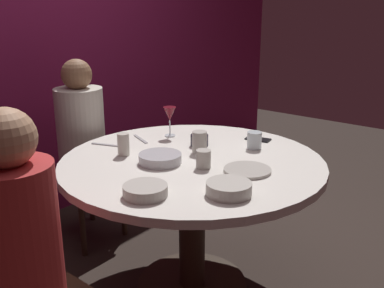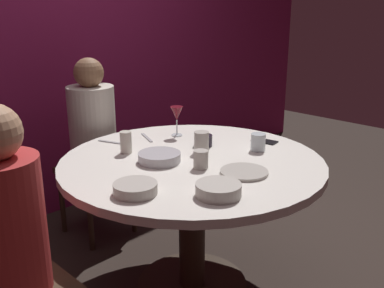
{
  "view_description": "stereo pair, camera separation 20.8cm",
  "coord_description": "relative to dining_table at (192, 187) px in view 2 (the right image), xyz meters",
  "views": [
    {
      "loc": [
        -1.64,
        -1.33,
        1.5
      ],
      "look_at": [
        0.0,
        0.0,
        0.83
      ],
      "focal_mm": 41.57,
      "sensor_mm": 36.0,
      "label": 1
    },
    {
      "loc": [
        -1.5,
        -1.48,
        1.5
      ],
      "look_at": [
        0.0,
        0.0,
        0.83
      ],
      "focal_mm": 41.57,
      "sensor_mm": 36.0,
      "label": 2
    }
  ],
  "objects": [
    {
      "name": "cup_by_right_diner",
      "position": [
        0.35,
        -0.15,
        0.2
      ],
      "size": [
        0.08,
        0.08,
        0.09
      ],
      "primitive_type": "cylinder",
      "color": "silver",
      "rests_on": "dining_table"
    },
    {
      "name": "ground_plane",
      "position": [
        0.0,
        0.0,
        -0.59
      ],
      "size": [
        8.0,
        8.0,
        0.0
      ],
      "primitive_type": "plane",
      "color": "#2D231E"
    },
    {
      "name": "knife_near_plate",
      "position": [
        0.08,
        0.45,
        0.16
      ],
      "size": [
        0.08,
        0.17,
        0.01
      ],
      "primitive_type": "cube",
      "rotation": [
        0.0,
        0.0,
        -0.4
      ],
      "color": "#B7B7BC",
      "rests_on": "dining_table"
    },
    {
      "name": "dining_table",
      "position": [
        0.0,
        0.0,
        0.0
      ],
      "size": [
        1.33,
        1.33,
        0.75
      ],
      "color": "silver",
      "rests_on": "ground"
    },
    {
      "name": "seated_diner_back",
      "position": [
        0.0,
        0.89,
        0.13
      ],
      "size": [
        0.4,
        0.4,
        1.18
      ],
      "rotation": [
        0.0,
        0.0,
        4.71
      ],
      "color": "#3F2D1E",
      "rests_on": "ground"
    },
    {
      "name": "cell_phone",
      "position": [
        0.5,
        -0.09,
        0.16
      ],
      "size": [
        0.09,
        0.15,
        0.01
      ],
      "primitive_type": "cube",
      "rotation": [
        0.0,
        0.0,
        0.17
      ],
      "color": "black",
      "rests_on": "dining_table"
    },
    {
      "name": "bowl_salad_center",
      "position": [
        -0.47,
        -0.13,
        0.18
      ],
      "size": [
        0.18,
        0.18,
        0.05
      ],
      "primitive_type": "cylinder",
      "color": "#B2ADA3",
      "rests_on": "dining_table"
    },
    {
      "name": "back_wall",
      "position": [
        0.0,
        1.44,
        0.71
      ],
      "size": [
        6.0,
        0.1,
        2.6
      ],
      "primitive_type": "cube",
      "color": "maroon",
      "rests_on": "ground"
    },
    {
      "name": "cup_near_candle",
      "position": [
        -0.06,
        -0.12,
        0.2
      ],
      "size": [
        0.07,
        0.07,
        0.09
      ],
      "primitive_type": "cylinder",
      "color": "#B2ADA3",
      "rests_on": "dining_table"
    },
    {
      "name": "bowl_small_white",
      "position": [
        -0.24,
        -0.39,
        0.18
      ],
      "size": [
        0.19,
        0.19,
        0.05
      ],
      "primitive_type": "cylinder",
      "color": "#B2ADA3",
      "rests_on": "dining_table"
    },
    {
      "name": "fork_near_plate",
      "position": [
        -0.12,
        0.51,
        0.16
      ],
      "size": [
        0.08,
        0.17,
        0.01
      ],
      "primitive_type": "cube",
      "rotation": [
        0.0,
        0.0,
        0.36
      ],
      "color": "#B7B7BC",
      "rests_on": "dining_table"
    },
    {
      "name": "bowl_serving_large",
      "position": [
        -0.14,
        0.09,
        0.18
      ],
      "size": [
        0.21,
        0.21,
        0.05
      ],
      "primitive_type": "cylinder",
      "color": "#B7B7BC",
      "rests_on": "dining_table"
    },
    {
      "name": "seated_diner_left",
      "position": [
        -0.96,
        0.0,
        0.14
      ],
      "size": [
        0.4,
        0.4,
        1.19
      ],
      "rotation": [
        0.0,
        0.0,
        6.28
      ],
      "color": "#3F2D1E",
      "rests_on": "ground"
    },
    {
      "name": "wine_glass",
      "position": [
        0.24,
        0.36,
        0.28
      ],
      "size": [
        0.08,
        0.08,
        0.18
      ],
      "color": "silver",
      "rests_on": "dining_table"
    },
    {
      "name": "candle_holder",
      "position": [
        0.2,
        0.11,
        0.19
      ],
      "size": [
        0.1,
        0.1,
        0.08
      ],
      "color": "black",
      "rests_on": "dining_table"
    },
    {
      "name": "dinner_plate",
      "position": [
        0.03,
        -0.31,
        0.16
      ],
      "size": [
        0.22,
        0.22,
        0.01
      ],
      "primitive_type": "cylinder",
      "color": "#B2ADA3",
      "rests_on": "dining_table"
    },
    {
      "name": "cup_center_front",
      "position": [
        -0.17,
        0.32,
        0.21
      ],
      "size": [
        0.06,
        0.06,
        0.12
      ],
      "primitive_type": "cylinder",
      "color": "beige",
      "rests_on": "dining_table"
    },
    {
      "name": "cup_by_left_diner",
      "position": [
        0.11,
        0.04,
        0.21
      ],
      "size": [
        0.08,
        0.08,
        0.11
      ],
      "primitive_type": "cylinder",
      "color": "#B2ADA3",
      "rests_on": "dining_table"
    }
  ]
}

